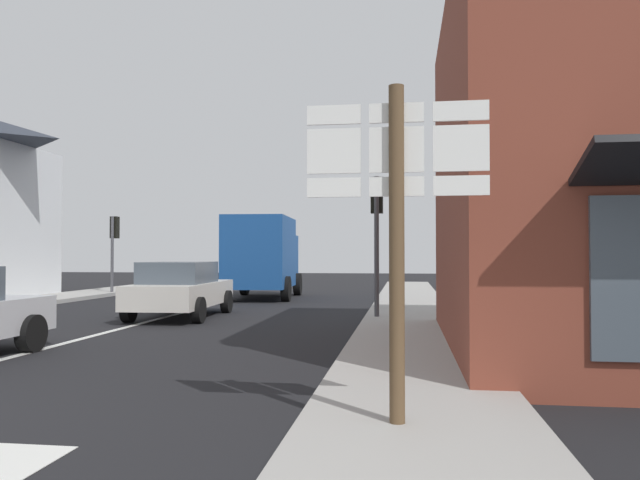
{
  "coord_description": "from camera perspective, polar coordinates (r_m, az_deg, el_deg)",
  "views": [
    {
      "loc": [
        6.3,
        -4.84,
        1.65
      ],
      "look_at": [
        4.42,
        8.58,
        1.98
      ],
      "focal_mm": 34.32,
      "sensor_mm": 36.0,
      "label": 1
    }
  ],
  "objects": [
    {
      "name": "ground_plane",
      "position": [
        16.2,
        -15.08,
        -7.2
      ],
      "size": [
        80.0,
        80.0,
        0.0
      ],
      "primitive_type": "plane",
      "color": "black"
    },
    {
      "name": "sidewalk_right",
      "position": [
        12.94,
        8.54,
        -8.41
      ],
      "size": [
        2.25,
        44.0,
        0.14
      ],
      "primitive_type": "cube",
      "color": "#9E9B96",
      "rests_on": "ground"
    },
    {
      "name": "lane_centre_stripe",
      "position": [
        12.64,
        -22.27,
        -8.78
      ],
      "size": [
        0.16,
        12.0,
        0.01
      ],
      "primitive_type": "cube",
      "color": "silver",
      "rests_on": "ground"
    },
    {
      "name": "sedan_far",
      "position": [
        16.57,
        -12.86,
        -4.45
      ],
      "size": [
        2.1,
        4.27,
        1.47
      ],
      "color": "beige",
      "rests_on": "ground"
    },
    {
      "name": "delivery_truck",
      "position": [
        23.32,
        -5.36,
        -1.4
      ],
      "size": [
        2.71,
        5.11,
        3.05
      ],
      "color": "#19478C",
      "rests_on": "ground"
    },
    {
      "name": "route_sign_post",
      "position": [
        5.61,
        7.16,
        2.19
      ],
      "size": [
        1.66,
        0.14,
        3.2
      ],
      "color": "brown",
      "rests_on": "ground"
    },
    {
      "name": "traffic_light_far_left",
      "position": [
        26.55,
        -18.65,
        0.28
      ],
      "size": [
        0.3,
        0.49,
        3.24
      ],
      "color": "#47474C",
      "rests_on": "ground"
    },
    {
      "name": "traffic_light_near_right",
      "position": [
        15.3,
        5.32,
        2.39
      ],
      "size": [
        0.3,
        0.49,
        3.59
      ],
      "color": "#47474C",
      "rests_on": "ground"
    }
  ]
}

